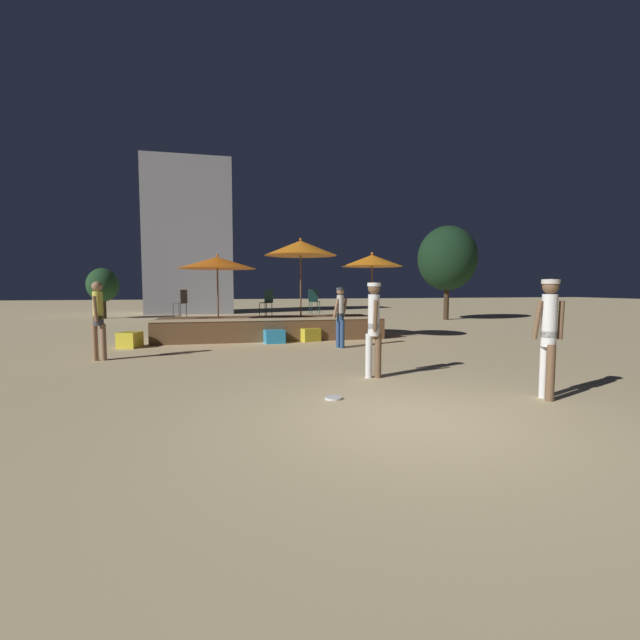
% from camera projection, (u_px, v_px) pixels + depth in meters
% --- Properties ---
extents(ground_plane, '(120.00, 120.00, 0.00)m').
position_uv_depth(ground_plane, '(409.00, 421.00, 5.61)').
color(ground_plane, '#D1B784').
extents(wooden_deck, '(7.53, 2.66, 0.77)m').
position_uv_depth(wooden_deck, '(269.00, 328.00, 14.91)').
color(wooden_deck, brown).
rests_on(wooden_deck, ground).
extents(patio_umbrella_0, '(2.43, 2.43, 2.78)m').
position_uv_depth(patio_umbrella_0, '(217.00, 263.00, 13.41)').
color(patio_umbrella_0, brown).
rests_on(patio_umbrella_0, ground).
extents(patio_umbrella_1, '(2.39, 2.39, 3.36)m').
position_uv_depth(patio_umbrella_1, '(301.00, 248.00, 14.04)').
color(patio_umbrella_1, brown).
rests_on(patio_umbrella_1, ground).
extents(patio_umbrella_2, '(2.03, 2.03, 2.91)m').
position_uv_depth(patio_umbrella_2, '(372.00, 261.00, 14.20)').
color(patio_umbrella_2, brown).
rests_on(patio_umbrella_2, ground).
extents(cube_seat_0, '(0.66, 0.66, 0.41)m').
position_uv_depth(cube_seat_0, '(274.00, 336.00, 13.48)').
color(cube_seat_0, '#2D9EDB').
rests_on(cube_seat_0, ground).
extents(cube_seat_1, '(0.71, 0.71, 0.45)m').
position_uv_depth(cube_seat_1, '(130.00, 340.00, 12.42)').
color(cube_seat_1, yellow).
rests_on(cube_seat_1, ground).
extents(cube_seat_2, '(0.74, 0.74, 0.42)m').
position_uv_depth(cube_seat_2, '(309.00, 334.00, 13.97)').
color(cube_seat_2, yellow).
rests_on(cube_seat_2, ground).
extents(person_0, '(0.32, 0.52, 1.89)m').
position_uv_depth(person_0, '(98.00, 316.00, 10.16)').
color(person_0, '#997051').
rests_on(person_0, ground).
extents(person_1, '(0.31, 0.52, 1.85)m').
position_uv_depth(person_1, '(374.00, 323.00, 8.20)').
color(person_1, brown).
rests_on(person_1, ground).
extents(person_2, '(0.52, 0.33, 1.75)m').
position_uv_depth(person_2, '(340.00, 314.00, 12.31)').
color(person_2, '#2D4C7F').
rests_on(person_2, ground).
extents(person_3, '(0.50, 0.31, 1.88)m').
position_uv_depth(person_3, '(549.00, 330.00, 6.61)').
color(person_3, brown).
rests_on(person_3, ground).
extents(bistro_chair_0, '(0.48, 0.48, 0.90)m').
position_uv_depth(bistro_chair_0, '(267.00, 300.00, 14.79)').
color(bistro_chair_0, '#1E4C47').
rests_on(bistro_chair_0, wooden_deck).
extents(bistro_chair_1, '(0.40, 0.40, 0.90)m').
position_uv_depth(bistro_chair_1, '(314.00, 299.00, 15.79)').
color(bistro_chair_1, '#1E4C47').
rests_on(bistro_chair_1, wooden_deck).
extents(bistro_chair_2, '(0.47, 0.47, 0.90)m').
position_uv_depth(bistro_chair_2, '(182.00, 300.00, 14.28)').
color(bistro_chair_2, '#47474C').
rests_on(bistro_chair_2, wooden_deck).
extents(frisbee_disc, '(0.27, 0.27, 0.03)m').
position_uv_depth(frisbee_disc, '(333.00, 398.00, 6.69)').
color(frisbee_disc, white).
rests_on(frisbee_disc, ground).
extents(background_tree_0, '(3.13, 3.13, 5.03)m').
position_uv_depth(background_tree_0, '(447.00, 258.00, 22.92)').
color(background_tree_0, '#3D2B1C').
rests_on(background_tree_0, ground).
extents(background_tree_1, '(1.70, 1.70, 2.82)m').
position_uv_depth(background_tree_1, '(103.00, 285.00, 23.86)').
color(background_tree_1, '#3D2B1C').
rests_on(background_tree_1, ground).
extents(distant_building, '(5.62, 3.56, 10.15)m').
position_uv_depth(distant_building, '(190.00, 238.00, 28.95)').
color(distant_building, gray).
rests_on(distant_building, ground).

